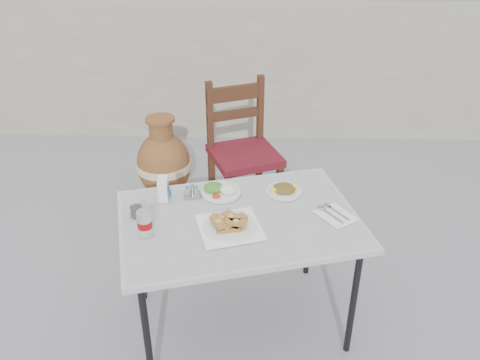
{
  "coord_description": "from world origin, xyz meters",
  "views": [
    {
      "loc": [
        0.22,
        -1.96,
        2.06
      ],
      "look_at": [
        0.17,
        0.09,
        0.86
      ],
      "focal_mm": 38.0,
      "sensor_mm": 36.0,
      "label": 1
    }
  ],
  "objects_px": {
    "salad_rice_plate": "(220,190)",
    "napkin_holder": "(163,189)",
    "cafe_table": "(239,226)",
    "soda_can": "(145,223)",
    "terracotta_urn": "(164,165)",
    "salad_chopped_plate": "(284,189)",
    "chair": "(243,151)",
    "cola_glass": "(136,209)",
    "pide_plate": "(230,223)",
    "condiment_caddy": "(192,193)"
  },
  "relations": [
    {
      "from": "cola_glass",
      "to": "condiment_caddy",
      "type": "height_order",
      "value": "cola_glass"
    },
    {
      "from": "cafe_table",
      "to": "soda_can",
      "type": "bearing_deg",
      "value": -161.28
    },
    {
      "from": "salad_chopped_plate",
      "to": "soda_can",
      "type": "relative_size",
      "value": 1.52
    },
    {
      "from": "cola_glass",
      "to": "chair",
      "type": "height_order",
      "value": "chair"
    },
    {
      "from": "salad_chopped_plate",
      "to": "condiment_caddy",
      "type": "bearing_deg",
      "value": -173.85
    },
    {
      "from": "salad_chopped_plate",
      "to": "terracotta_urn",
      "type": "distance_m",
      "value": 1.3
    },
    {
      "from": "salad_chopped_plate",
      "to": "chair",
      "type": "height_order",
      "value": "chair"
    },
    {
      "from": "pide_plate",
      "to": "napkin_holder",
      "type": "xyz_separation_m",
      "value": [
        -0.34,
        0.24,
        0.03
      ]
    },
    {
      "from": "cafe_table",
      "to": "condiment_caddy",
      "type": "distance_m",
      "value": 0.32
    },
    {
      "from": "cafe_table",
      "to": "pide_plate",
      "type": "distance_m",
      "value": 0.12
    },
    {
      "from": "cafe_table",
      "to": "salad_rice_plate",
      "type": "distance_m",
      "value": 0.25
    },
    {
      "from": "cola_glass",
      "to": "chair",
      "type": "distance_m",
      "value": 1.2
    },
    {
      "from": "pide_plate",
      "to": "chair",
      "type": "height_order",
      "value": "chair"
    },
    {
      "from": "chair",
      "to": "terracotta_urn",
      "type": "distance_m",
      "value": 0.61
    },
    {
      "from": "salad_chopped_plate",
      "to": "terracotta_urn",
      "type": "xyz_separation_m",
      "value": [
        -0.8,
        0.95,
        -0.38
      ]
    },
    {
      "from": "salad_rice_plate",
      "to": "terracotta_urn",
      "type": "xyz_separation_m",
      "value": [
        -0.47,
        0.97,
        -0.39
      ]
    },
    {
      "from": "soda_can",
      "to": "terracotta_urn",
      "type": "bearing_deg",
      "value": 96.58
    },
    {
      "from": "cafe_table",
      "to": "cola_glass",
      "type": "bearing_deg",
      "value": -179.97
    },
    {
      "from": "cafe_table",
      "to": "condiment_caddy",
      "type": "bearing_deg",
      "value": 142.46
    },
    {
      "from": "cola_glass",
      "to": "condiment_caddy",
      "type": "bearing_deg",
      "value": 37.58
    },
    {
      "from": "cafe_table",
      "to": "cola_glass",
      "type": "distance_m",
      "value": 0.5
    },
    {
      "from": "chair",
      "to": "salad_rice_plate",
      "type": "bearing_deg",
      "value": -118.13
    },
    {
      "from": "cafe_table",
      "to": "napkin_holder",
      "type": "distance_m",
      "value": 0.43
    },
    {
      "from": "pide_plate",
      "to": "napkin_holder",
      "type": "distance_m",
      "value": 0.42
    },
    {
      "from": "salad_chopped_plate",
      "to": "napkin_holder",
      "type": "height_order",
      "value": "napkin_holder"
    },
    {
      "from": "napkin_holder",
      "to": "terracotta_urn",
      "type": "bearing_deg",
      "value": 95.46
    },
    {
      "from": "salad_rice_plate",
      "to": "napkin_holder",
      "type": "bearing_deg",
      "value": -168.22
    },
    {
      "from": "condiment_caddy",
      "to": "cafe_table",
      "type": "bearing_deg",
      "value": -37.54
    },
    {
      "from": "condiment_caddy",
      "to": "terracotta_urn",
      "type": "height_order",
      "value": "condiment_caddy"
    },
    {
      "from": "pide_plate",
      "to": "terracotta_urn",
      "type": "xyz_separation_m",
      "value": [
        -0.53,
        1.27,
        -0.39
      ]
    },
    {
      "from": "pide_plate",
      "to": "condiment_caddy",
      "type": "relative_size",
      "value": 3.85
    },
    {
      "from": "condiment_caddy",
      "to": "napkin_holder",
      "type": "bearing_deg",
      "value": -169.18
    },
    {
      "from": "cola_glass",
      "to": "napkin_holder",
      "type": "bearing_deg",
      "value": 56.92
    },
    {
      "from": "soda_can",
      "to": "napkin_holder",
      "type": "height_order",
      "value": "soda_can"
    },
    {
      "from": "salad_rice_plate",
      "to": "terracotta_urn",
      "type": "bearing_deg",
      "value": 115.96
    },
    {
      "from": "salad_chopped_plate",
      "to": "soda_can",
      "type": "height_order",
      "value": "soda_can"
    },
    {
      "from": "salad_chopped_plate",
      "to": "soda_can",
      "type": "xyz_separation_m",
      "value": [
        -0.65,
        -0.38,
        0.05
      ]
    },
    {
      "from": "soda_can",
      "to": "napkin_holder",
      "type": "distance_m",
      "value": 0.31
    },
    {
      "from": "cola_glass",
      "to": "terracotta_urn",
      "type": "relative_size",
      "value": 0.13
    },
    {
      "from": "soda_can",
      "to": "chair",
      "type": "height_order",
      "value": "chair"
    },
    {
      "from": "soda_can",
      "to": "cola_glass",
      "type": "xyz_separation_m",
      "value": [
        -0.07,
        0.14,
        -0.02
      ]
    },
    {
      "from": "soda_can",
      "to": "condiment_caddy",
      "type": "distance_m",
      "value": 0.38
    },
    {
      "from": "napkin_holder",
      "to": "condiment_caddy",
      "type": "distance_m",
      "value": 0.15
    },
    {
      "from": "cola_glass",
      "to": "chair",
      "type": "relative_size",
      "value": 0.09
    },
    {
      "from": "salad_rice_plate",
      "to": "terracotta_urn",
      "type": "height_order",
      "value": "salad_rice_plate"
    },
    {
      "from": "salad_chopped_plate",
      "to": "cola_glass",
      "type": "relative_size",
      "value": 2.07
    },
    {
      "from": "cafe_table",
      "to": "napkin_holder",
      "type": "relative_size",
      "value": 11.4
    },
    {
      "from": "soda_can",
      "to": "chair",
      "type": "relative_size",
      "value": 0.13
    },
    {
      "from": "cafe_table",
      "to": "cola_glass",
      "type": "relative_size",
      "value": 14.37
    },
    {
      "from": "soda_can",
      "to": "condiment_caddy",
      "type": "height_order",
      "value": "soda_can"
    }
  ]
}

